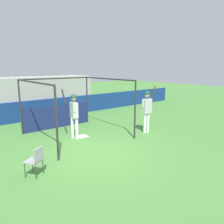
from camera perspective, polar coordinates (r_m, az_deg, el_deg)
The scene contains 8 objects.
ground_plane at distance 7.78m, azimuth -4.19°, elevation -10.88°, with size 60.00×60.00×0.00m, color #477F38.
outfield_wall at distance 13.07m, azimuth -20.28°, elevation 0.36°, with size 24.00×0.12×1.13m.
bleacher_section at distance 14.16m, azimuth -22.16°, elevation 3.66°, with size 8.15×2.40×2.41m.
batting_cage at distance 10.46m, azimuth -12.50°, elevation 1.10°, with size 3.55×3.71×2.47m.
home_plate at distance 9.67m, azimuth -7.84°, elevation -6.31°, with size 0.44×0.44×0.02m.
player_batter at distance 9.21m, azimuth -9.97°, elevation 0.12°, with size 0.59×0.95×2.06m.
player_waiting at distance 10.01m, azimuth 9.14°, elevation 1.20°, with size 0.77×0.50×2.18m.
folding_chair at distance 6.47m, azimuth -19.27°, elevation -11.43°, with size 0.56×0.56×0.84m.
Camera 1 is at (-4.10, -5.90, 3.00)m, focal length 35.00 mm.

